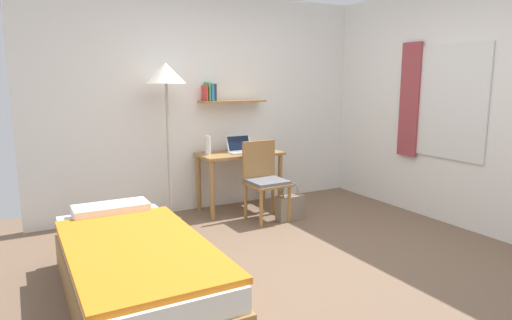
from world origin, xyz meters
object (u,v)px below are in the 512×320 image
(desk_chair, at_px, (264,177))
(handbag, at_px, (290,207))
(standing_lamp, at_px, (166,81))
(desk, at_px, (240,164))
(book_stack, at_px, (265,148))
(bed, at_px, (135,271))
(laptop, at_px, (240,148))
(water_bottle, at_px, (208,145))

(desk_chair, distance_m, handbag, 0.45)
(desk_chair, bearing_deg, standing_lamp, 155.08)
(desk, height_order, book_stack, book_stack)
(standing_lamp, xyz_separation_m, handbag, (1.22, -0.62, -1.42))
(bed, relative_size, laptop, 6.24)
(bed, height_order, water_bottle, water_bottle)
(desk, bearing_deg, handbag, -63.39)
(desk, distance_m, book_stack, 0.39)
(book_stack, bearing_deg, handbag, -91.90)
(desk_chair, relative_size, handbag, 2.04)
(bed, relative_size, standing_lamp, 1.14)
(desk, height_order, desk_chair, desk_chair)
(laptop, bearing_deg, desk_chair, -82.55)
(bed, bearing_deg, handbag, 28.33)
(bed, bearing_deg, water_bottle, 53.37)
(book_stack, bearing_deg, standing_lamp, -179.89)
(desk_chair, distance_m, standing_lamp, 1.53)
(standing_lamp, height_order, handbag, standing_lamp)
(standing_lamp, bearing_deg, handbag, -26.99)
(water_bottle, bearing_deg, desk_chair, -46.10)
(handbag, bearing_deg, bed, -151.67)
(water_bottle, bearing_deg, laptop, -1.22)
(standing_lamp, relative_size, handbag, 4.01)
(desk_chair, bearing_deg, bed, -144.77)
(water_bottle, bearing_deg, standing_lamp, -174.55)
(book_stack, relative_size, handbag, 0.55)
(desk, relative_size, handbag, 2.28)
(desk_chair, bearing_deg, laptop, 97.45)
(desk, bearing_deg, laptop, 42.82)
(bed, relative_size, book_stack, 8.37)
(bed, bearing_deg, book_stack, 39.91)
(standing_lamp, xyz_separation_m, laptop, (0.91, 0.04, -0.81))
(bed, distance_m, standing_lamp, 2.32)
(standing_lamp, relative_size, laptop, 5.48)
(desk, relative_size, water_bottle, 4.46)
(desk, relative_size, standing_lamp, 0.57)
(laptop, bearing_deg, standing_lamp, -177.60)
(standing_lamp, height_order, laptop, standing_lamp)
(bed, bearing_deg, laptop, 45.46)
(desk_chair, bearing_deg, desk, 99.40)
(laptop, relative_size, book_stack, 1.34)
(standing_lamp, relative_size, book_stack, 7.35)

